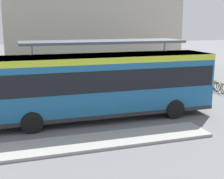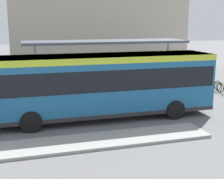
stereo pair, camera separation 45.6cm
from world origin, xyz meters
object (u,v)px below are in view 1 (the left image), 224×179
at_px(city_bus, 101,82).
at_px(potted_planter_near_shelter, 77,88).
at_px(bicycle_orange, 219,87).
at_px(bicycle_green, 213,86).
at_px(bicycle_red, 210,84).

bearing_deg(city_bus, potted_planter_near_shelter, 94.55).
distance_m(bicycle_orange, bicycle_green, 0.71).
relative_size(city_bus, bicycle_orange, 6.86).
xyz_separation_m(city_bus, bicycle_red, (9.87, 4.61, -1.56)).
relative_size(bicycle_red, potted_planter_near_shelter, 1.32).
height_order(city_bus, bicycle_green, city_bus).
height_order(city_bus, bicycle_orange, city_bus).
height_order(city_bus, bicycle_red, city_bus).
bearing_deg(bicycle_orange, bicycle_green, 7.66).
relative_size(bicycle_green, potted_planter_near_shelter, 1.29).
bearing_deg(bicycle_green, city_bus, -71.66).
bearing_deg(bicycle_red, city_bus, -66.10).
xyz_separation_m(city_bus, bicycle_orange, (9.66, 3.20, -1.55)).
bearing_deg(bicycle_red, bicycle_orange, -9.71).
bearing_deg(city_bus, bicycle_green, 22.43).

